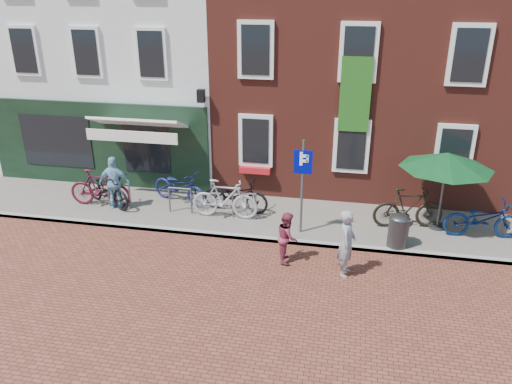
% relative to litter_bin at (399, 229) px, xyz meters
% --- Properties ---
extents(ground, '(80.00, 80.00, 0.00)m').
position_rel_litter_bin_xyz_m(ground, '(-4.90, -0.30, -0.61)').
color(ground, brown).
extents(sidewalk, '(24.00, 3.00, 0.10)m').
position_rel_litter_bin_xyz_m(sidewalk, '(-3.90, 1.20, -0.56)').
color(sidewalk, slate).
rests_on(sidewalk, ground).
extents(building_stucco, '(8.00, 8.00, 9.00)m').
position_rel_litter_bin_xyz_m(building_stucco, '(-9.90, 6.70, 3.89)').
color(building_stucco, silver).
rests_on(building_stucco, ground).
extents(building_brick_mid, '(6.00, 8.00, 10.00)m').
position_rel_litter_bin_xyz_m(building_brick_mid, '(-2.90, 6.70, 4.39)').
color(building_brick_mid, maroon).
rests_on(building_brick_mid, ground).
extents(building_brick_right, '(6.00, 8.00, 10.00)m').
position_rel_litter_bin_xyz_m(building_brick_right, '(3.10, 6.70, 4.39)').
color(building_brick_right, maroon).
rests_on(building_brick_right, ground).
extents(litter_bin, '(0.54, 0.54, 0.99)m').
position_rel_litter_bin_xyz_m(litter_bin, '(0.00, 0.00, 0.00)').
color(litter_bin, '#323335').
rests_on(litter_bin, sidewalk).
extents(parking_sign, '(0.50, 0.08, 2.72)m').
position_rel_litter_bin_xyz_m(parking_sign, '(-2.63, 0.32, 1.21)').
color(parking_sign, '#4C4C4F').
rests_on(parking_sign, sidewalk).
extents(parasol, '(2.55, 2.55, 2.37)m').
position_rel_litter_bin_xyz_m(parasol, '(1.20, 1.37, 1.62)').
color(parasol, '#4C4C4F').
rests_on(parasol, sidewalk).
extents(woman, '(0.48, 0.67, 1.71)m').
position_rel_litter_bin_xyz_m(woman, '(-1.32, -1.52, 0.24)').
color(woman, gray).
rests_on(woman, ground).
extents(boy, '(0.62, 0.74, 1.35)m').
position_rel_litter_bin_xyz_m(boy, '(-2.82, -1.15, 0.06)').
color(boy, '#882D44').
rests_on(boy, ground).
extents(cafe_person, '(1.02, 0.49, 1.68)m').
position_rel_litter_bin_xyz_m(cafe_person, '(-8.47, 0.84, 0.33)').
color(cafe_person, '#85BBD4').
rests_on(cafe_person, sidewalk).
extents(bicycle_0, '(2.16, 1.60, 1.09)m').
position_rel_litter_bin_xyz_m(bicycle_0, '(-8.84, 1.01, 0.03)').
color(bicycle_0, black).
rests_on(bicycle_0, sidewalk).
extents(bicycle_1, '(2.02, 0.62, 1.20)m').
position_rel_litter_bin_xyz_m(bicycle_1, '(-9.03, 0.90, 0.09)').
color(bicycle_1, '#4F0E20').
rests_on(bicycle_1, sidewalk).
extents(bicycle_2, '(2.19, 1.43, 1.09)m').
position_rel_litter_bin_xyz_m(bicycle_2, '(-6.68, 1.65, 0.03)').
color(bicycle_2, '#141651').
rests_on(bicycle_2, sidewalk).
extents(bicycle_3, '(2.01, 0.57, 1.20)m').
position_rel_litter_bin_xyz_m(bicycle_3, '(-4.97, 0.83, 0.09)').
color(bicycle_3, '#A2A3A5').
rests_on(bicycle_3, sidewalk).
extents(bicycle_4, '(2.13, 0.93, 1.09)m').
position_rel_litter_bin_xyz_m(bicycle_4, '(-4.77, 1.36, 0.03)').
color(bicycle_4, black).
rests_on(bicycle_4, sidewalk).
extents(bicycle_5, '(2.07, 0.93, 1.20)m').
position_rel_litter_bin_xyz_m(bicycle_5, '(0.33, 1.23, 0.09)').
color(bicycle_5, black).
rests_on(bicycle_5, sidewalk).
extents(bicycle_6, '(2.12, 0.91, 1.09)m').
position_rel_litter_bin_xyz_m(bicycle_6, '(2.30, 1.02, 0.03)').
color(bicycle_6, '#071D4B').
rests_on(bicycle_6, sidewalk).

